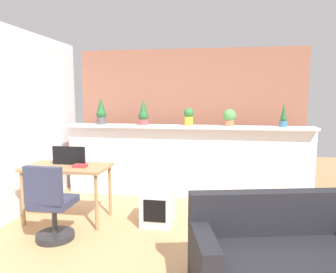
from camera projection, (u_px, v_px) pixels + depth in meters
name	position (u px, v px, depth m)	size (l,w,h in m)	color
ground_plane	(166.00, 255.00, 3.34)	(12.00, 12.00, 0.00)	tan
divider_wall	(186.00, 162.00, 5.22)	(4.02, 0.16, 1.16)	white
plant_shelf	(186.00, 127.00, 5.11)	(4.02, 0.33, 0.04)	white
brick_wall_behind	(189.00, 119.00, 5.72)	(4.02, 0.10, 2.50)	#935B47
potted_plant_0	(101.00, 112.00, 5.29)	(0.17, 0.17, 0.45)	#4C4C51
potted_plant_1	(143.00, 113.00, 5.16)	(0.17, 0.17, 0.42)	#B7474C
potted_plant_2	(189.00, 116.00, 5.09)	(0.16, 0.16, 0.29)	gold
potted_plant_3	(229.00, 117.00, 5.00)	(0.21, 0.21, 0.27)	#C66B42
potted_plant_4	(283.00, 117.00, 4.87)	(0.12, 0.12, 0.36)	#386B84
desk	(67.00, 172.00, 4.20)	(1.10, 0.60, 0.75)	#99754C
tv_monitor	(69.00, 155.00, 4.25)	(0.46, 0.04, 0.25)	black
office_chair	(51.00, 209.00, 3.61)	(0.45, 0.45, 0.91)	#262628
side_cube_shelf	(157.00, 206.00, 4.11)	(0.40, 0.41, 0.50)	silver
book_on_desk	(80.00, 166.00, 4.10)	(0.17, 0.12, 0.04)	#B22D33
couch	(283.00, 258.00, 2.71)	(1.69, 1.09, 0.80)	black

